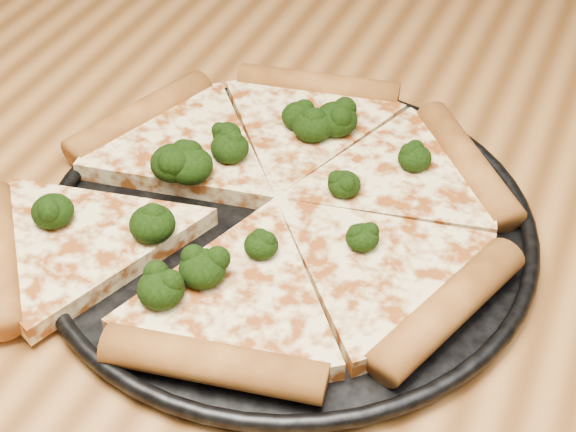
% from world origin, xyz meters
% --- Properties ---
extents(dining_table, '(1.20, 0.90, 0.75)m').
position_xyz_m(dining_table, '(0.00, 0.00, 0.66)').
color(dining_table, '#9C6330').
rests_on(dining_table, ground).
extents(pizza_pan, '(0.37, 0.37, 0.02)m').
position_xyz_m(pizza_pan, '(-0.02, -0.03, 0.76)').
color(pizza_pan, black).
rests_on(pizza_pan, dining_table).
extents(pizza, '(0.40, 0.38, 0.03)m').
position_xyz_m(pizza, '(-0.04, -0.03, 0.77)').
color(pizza, '#F3D895').
rests_on(pizza, pizza_pan).
extents(broccoli_florets, '(0.25, 0.26, 0.03)m').
position_xyz_m(broccoli_florets, '(-0.07, -0.02, 0.78)').
color(broccoli_florets, black).
rests_on(broccoli_florets, pizza).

